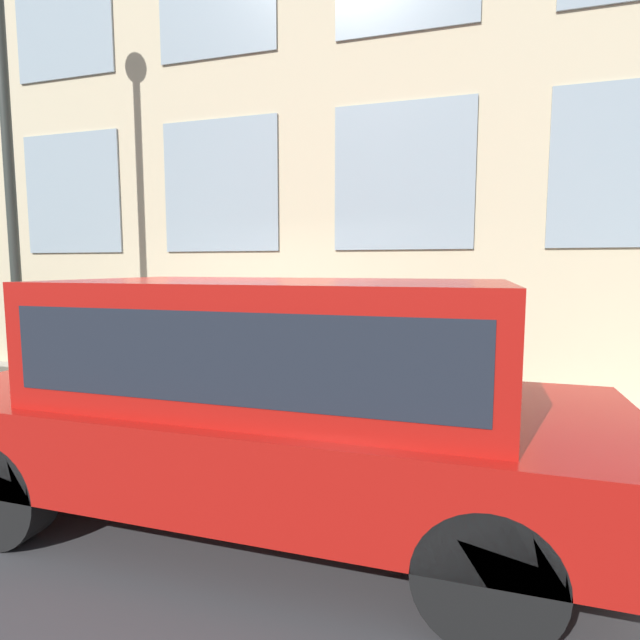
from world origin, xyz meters
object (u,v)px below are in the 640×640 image
(fire_hydrant, at_px, (290,388))
(parked_truck_red_near, at_px, (272,385))
(street_lamp, at_px, (4,88))
(person, at_px, (350,352))

(fire_hydrant, distance_m, parked_truck_red_near, 1.82)
(parked_truck_red_near, height_order, street_lamp, street_lamp)
(parked_truck_red_near, xyz_separation_m, street_lamp, (1.56, 4.00, 2.90))
(person, relative_size, street_lamp, 0.20)
(person, height_order, street_lamp, street_lamp)
(person, bearing_deg, fire_hydrant, -140.72)
(parked_truck_red_near, relative_size, street_lamp, 0.80)
(fire_hydrant, distance_m, street_lamp, 4.85)
(person, distance_m, parked_truck_red_near, 1.99)
(fire_hydrant, height_order, street_lamp, street_lamp)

